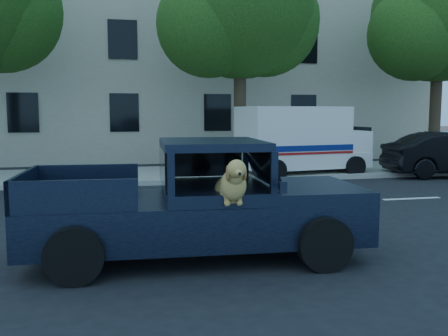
# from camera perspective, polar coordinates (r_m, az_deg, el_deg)

# --- Properties ---
(ground) EXTENTS (120.00, 120.00, 0.00)m
(ground) POSITION_cam_1_polar(r_m,az_deg,el_deg) (8.27, -15.60, -9.54)
(ground) COLOR black
(ground) RESTS_ON ground
(far_sidewalk) EXTENTS (60.00, 4.00, 0.15)m
(far_sidewalk) POSITION_cam_1_polar(r_m,az_deg,el_deg) (17.29, -14.12, -0.93)
(far_sidewalk) COLOR gray
(far_sidewalk) RESTS_ON ground
(lane_stripes) EXTENTS (21.60, 0.14, 0.01)m
(lane_stripes) POSITION_cam_1_polar(r_m,az_deg,el_deg) (11.67, -4.89, -4.62)
(lane_stripes) COLOR silver
(lane_stripes) RESTS_ON ground
(street_tree_mid) EXTENTS (6.00, 5.20, 8.60)m
(street_tree_mid) POSITION_cam_1_polar(r_m,az_deg,el_deg) (18.48, 1.94, 17.28)
(street_tree_mid) COLOR #332619
(street_tree_mid) RESTS_ON ground
(street_tree_right) EXTENTS (6.00, 5.20, 8.60)m
(street_tree_right) POSITION_cam_1_polar(r_m,az_deg,el_deg) (21.88, 23.44, 15.07)
(street_tree_right) COLOR #332619
(street_tree_right) RESTS_ON ground
(building_main) EXTENTS (26.00, 6.00, 9.00)m
(building_main) POSITION_cam_1_polar(r_m,az_deg,el_deg) (24.68, -6.88, 11.67)
(building_main) COLOR beige
(building_main) RESTS_ON ground
(pickup_truck) EXTENTS (5.17, 2.72, 1.81)m
(pickup_truck) POSITION_cam_1_polar(r_m,az_deg,el_deg) (7.72, -3.78, -5.78)
(pickup_truck) COLOR black
(pickup_truck) RESTS_ON ground
(mail_truck) EXTENTS (4.64, 2.78, 2.41)m
(mail_truck) POSITION_cam_1_polar(r_m,az_deg,el_deg) (17.56, 8.69, 2.51)
(mail_truck) COLOR silver
(mail_truck) RESTS_ON ground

